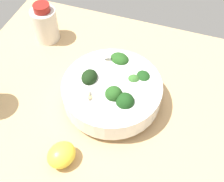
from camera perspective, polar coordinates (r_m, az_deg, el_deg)
The scene contains 4 objects.
ground_plane at distance 68.05cm, azimuth -4.78°, elevation -4.07°, with size 68.67×68.67×3.32cm, color tan.
bowl_of_broccoli at distance 64.17cm, azimuth 0.15°, elevation 0.12°, with size 22.79×22.32×9.48cm.
lemon_wedge at distance 59.15cm, azimuth -10.39°, elevation -12.38°, with size 6.07×5.29×4.24cm, color yellow.
bottle_short at distance 81.20cm, azimuth -13.25°, elevation 13.01°, with size 6.76×6.76×11.09cm.
Camera 1 is at (-33.57, -17.56, 54.87)cm, focal length 45.60 mm.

